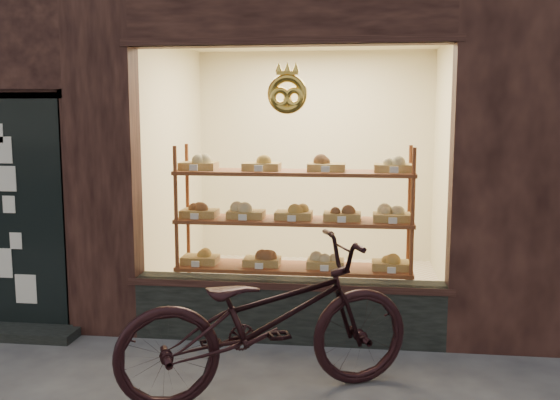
# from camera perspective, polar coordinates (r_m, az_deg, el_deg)

# --- Properties ---
(display_shelf) EXTENTS (2.20, 0.45, 1.70)m
(display_shelf) POSITION_cam_1_polar(r_m,az_deg,el_deg) (5.83, 1.26, -3.20)
(display_shelf) COLOR brown
(display_shelf) RESTS_ON ground
(bicycle) EXTENTS (2.24, 1.55, 1.12)m
(bicycle) POSITION_cam_1_polar(r_m,az_deg,el_deg) (4.46, -1.20, -10.82)
(bicycle) COLOR black
(bicycle) RESTS_ON ground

